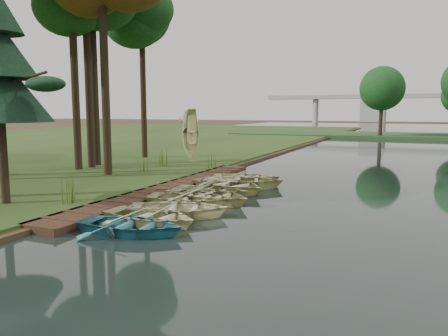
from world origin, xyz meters
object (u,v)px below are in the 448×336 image
at_px(rowboat_0, 131,223).
at_px(stored_rowboat, 192,156).
at_px(rowboat_2, 178,207).
at_px(rowboat_1, 150,214).
at_px(boardwalk, 170,189).

height_order(rowboat_0, stored_rowboat, stored_rowboat).
relative_size(rowboat_0, stored_rowboat, 0.93).
distance_m(rowboat_2, stored_rowboat, 14.98).
distance_m(rowboat_1, stored_rowboat, 16.04).
bearing_deg(rowboat_2, stored_rowboat, 5.65).
bearing_deg(rowboat_0, rowboat_1, -2.38).
xyz_separation_m(rowboat_2, stored_rowboat, (-6.56, 13.46, 0.25)).
bearing_deg(stored_rowboat, rowboat_0, -157.70).
xyz_separation_m(boardwalk, stored_rowboat, (-3.71, 9.17, 0.52)).
bearing_deg(rowboat_1, rowboat_2, -7.90).
relative_size(boardwalk, rowboat_0, 4.77).
distance_m(rowboat_1, rowboat_2, 1.34).
xyz_separation_m(boardwalk, rowboat_0, (2.62, -6.76, 0.25)).
relative_size(boardwalk, rowboat_1, 4.66).
xyz_separation_m(rowboat_1, rowboat_2, (0.31, 1.30, 0.02)).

